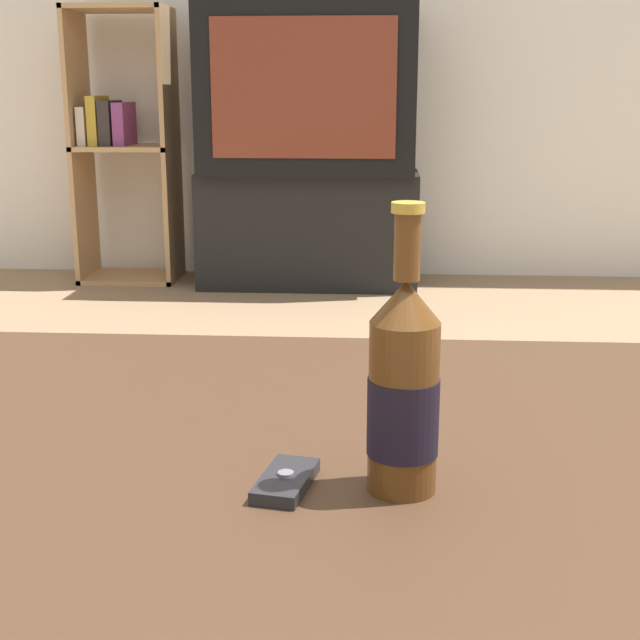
{
  "coord_description": "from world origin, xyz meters",
  "views": [
    {
      "loc": [
        0.09,
        -0.97,
        0.81
      ],
      "look_at": [
        0.02,
        0.17,
        0.51
      ],
      "focal_mm": 50.0,
      "sensor_mm": 36.0,
      "label": 1
    }
  ],
  "objects_px": {
    "television": "(308,88)",
    "bookshelf": "(121,142)",
    "beer_bottle": "(404,390)",
    "cell_phone": "(287,481)",
    "tv_stand": "(309,229)"
  },
  "relations": [
    {
      "from": "television",
      "to": "bookshelf",
      "type": "xyz_separation_m",
      "value": [
        -0.8,
        0.05,
        -0.22
      ]
    },
    {
      "from": "beer_bottle",
      "to": "bookshelf",
      "type": "bearing_deg",
      "value": 110.86
    },
    {
      "from": "bookshelf",
      "to": "cell_phone",
      "type": "xyz_separation_m",
      "value": [
        1.0,
        -2.94,
        -0.18
      ]
    },
    {
      "from": "tv_stand",
      "to": "cell_phone",
      "type": "distance_m",
      "value": 2.91
    },
    {
      "from": "television",
      "to": "beer_bottle",
      "type": "height_order",
      "value": "television"
    },
    {
      "from": "beer_bottle",
      "to": "cell_phone",
      "type": "xyz_separation_m",
      "value": [
        -0.12,
        -0.0,
        -0.1
      ]
    },
    {
      "from": "television",
      "to": "bookshelf",
      "type": "relative_size",
      "value": 0.76
    },
    {
      "from": "tv_stand",
      "to": "bookshelf",
      "type": "relative_size",
      "value": 0.8
    },
    {
      "from": "television",
      "to": "bookshelf",
      "type": "height_order",
      "value": "television"
    },
    {
      "from": "beer_bottle",
      "to": "cell_phone",
      "type": "distance_m",
      "value": 0.15
    },
    {
      "from": "television",
      "to": "tv_stand",
      "type": "bearing_deg",
      "value": 90.0
    },
    {
      "from": "tv_stand",
      "to": "television",
      "type": "bearing_deg",
      "value": -90.0
    },
    {
      "from": "tv_stand",
      "to": "beer_bottle",
      "type": "height_order",
      "value": "beer_bottle"
    },
    {
      "from": "tv_stand",
      "to": "bookshelf",
      "type": "bearing_deg",
      "value": 176.44
    },
    {
      "from": "cell_phone",
      "to": "tv_stand",
      "type": "bearing_deg",
      "value": 104.76
    }
  ]
}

